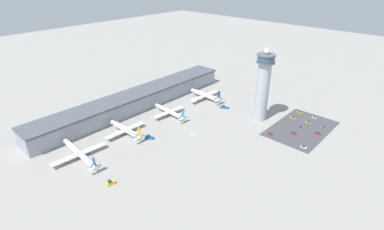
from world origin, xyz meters
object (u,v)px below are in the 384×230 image
Objects in this scene: service_truck_fuel at (224,107)px; car_red_hatchback at (301,128)px; car_maroon_suv at (294,133)px; car_navy_sedan at (318,133)px; airplane_gate_delta at (205,95)px; service_truck_catering at (149,137)px; control_tower at (263,85)px; airplane_gate_bravo at (126,130)px; car_grey_coupe at (308,123)px; service_truck_baggage at (111,183)px; car_black_suv at (270,134)px; airplane_gate_charlie at (170,112)px; car_silver_sedan at (323,127)px; car_yellow_taxi at (314,117)px; car_blue_compact at (293,118)px; car_green_van at (300,113)px; airplane_gate_alpha at (80,154)px; car_white_wagon at (304,147)px.

car_red_hatchback is (11.61, -68.79, -0.31)m from service_truck_fuel.
car_maroon_suv reaches higher than car_navy_sedan.
airplane_gate_delta is 87.16m from service_truck_catering.
control_tower is 46.05m from car_red_hatchback.
airplane_gate_bravo is at bearing 178.78° from airplane_gate_delta.
airplane_gate_delta is (0.03, 61.03, -26.44)m from control_tower.
car_maroon_suv is at bearing 178.06° from car_grey_coupe.
service_truck_baggage reaches higher than car_black_suv.
service_truck_baggage is 1.25× the size of car_red_hatchback.
control_tower is 46.37m from service_truck_fuel.
service_truck_catering is at bearing -156.17° from airplane_gate_charlie.
car_grey_coupe is (106.63, -78.97, -0.52)m from service_truck_catering.
car_silver_sedan is at bearing -27.95° from car_maroon_suv.
car_yellow_taxi is (127.19, -97.43, -3.41)m from airplane_gate_bravo.
airplane_gate_bravo is at bearing 145.99° from control_tower.
airplane_gate_delta reaches higher than service_truck_baggage.
service_truck_fuel reaches higher than car_blue_compact.
car_blue_compact is (114.19, -84.17, -3.39)m from airplane_gate_bravo.
car_green_van is at bearing 0.96° from car_blue_compact.
airplane_gate_bravo reaches higher than car_maroon_suv.
car_silver_sedan is at bearing -78.78° from airplane_gate_delta.
airplane_gate_alpha is at bearing 150.98° from car_yellow_taxi.
airplane_gate_bravo is at bearing 132.72° from car_navy_sedan.
service_truck_catering is 1.59× the size of car_silver_sedan.
airplane_gate_delta is at bearing 94.51° from car_navy_sedan.
car_green_van reaches higher than car_blue_compact.
airplane_gate_charlie reaches higher than service_truck_catering.
service_truck_catering is (-85.50, 44.59, -29.93)m from control_tower.
car_navy_sedan is at bearing -85.49° from airplane_gate_delta.
car_silver_sedan reaches higher than car_grey_coupe.
car_grey_coupe is at bearing -36.53° from service_truck_catering.
car_black_suv is (116.95, -79.34, -3.28)m from airplane_gate_alpha.
car_yellow_taxi is 0.88× the size of car_navy_sedan.
car_black_suv is at bearing 136.14° from car_maroon_suv.
car_navy_sedan is (0.46, -13.76, -0.00)m from car_red_hatchback.
car_navy_sedan is (144.50, -68.10, -0.49)m from service_truck_baggage.
service_truck_fuel is 1.41× the size of service_truck_baggage.
car_navy_sedan reaches higher than car_black_suv.
car_yellow_taxi is 25.69m from car_red_hatchback.
service_truck_fuel reaches higher than car_white_wagon.
car_maroon_suv is 1.05× the size of car_black_suv.
car_grey_coupe is at bearing -19.90° from car_black_suv.
airplane_gate_charlie is 125.96m from car_yellow_taxi.
control_tower is 45.40m from car_maroon_suv.
car_maroon_suv is at bearing -161.72° from car_green_van.
car_red_hatchback reaches higher than car_navy_sedan.
airplane_gate_bravo is at bearing 146.68° from car_green_van.
service_truck_fuel is 1.95× the size of car_white_wagon.
control_tower is 8.57× the size of service_truck_catering.
airplane_gate_charlie is (-48.36, 60.99, -26.95)m from control_tower.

